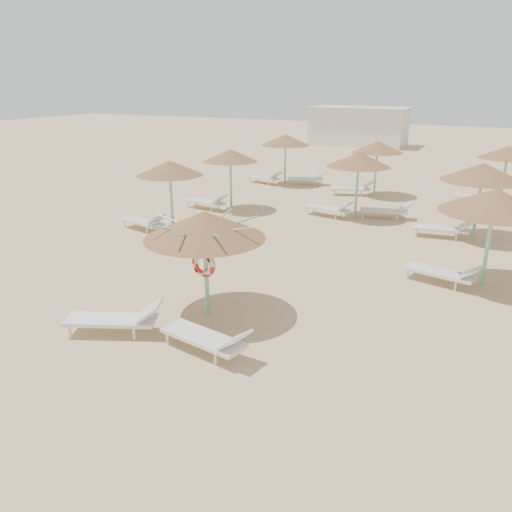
% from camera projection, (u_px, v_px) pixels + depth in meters
% --- Properties ---
extents(ground, '(120.00, 120.00, 0.00)m').
position_uv_depth(ground, '(223.00, 318.00, 11.93)').
color(ground, tan).
rests_on(ground, ground).
extents(main_palapa, '(2.85, 2.85, 2.55)m').
position_uv_depth(main_palapa, '(205.00, 226.00, 11.48)').
color(main_palapa, '#74CAA8').
rests_on(main_palapa, ground).
extents(lounger_main_a, '(2.23, 1.44, 0.78)m').
position_uv_depth(lounger_main_a, '(117.00, 319.00, 11.07)').
color(lounger_main_a, silver).
rests_on(lounger_main_a, ground).
extents(lounger_main_b, '(2.15, 1.01, 0.75)m').
position_uv_depth(lounger_main_b, '(208.00, 338.00, 10.25)').
color(lounger_main_b, silver).
rests_on(lounger_main_b, ground).
extents(palapa_field, '(19.09, 13.74, 2.71)m').
position_uv_depth(palapa_field, '(411.00, 168.00, 18.66)').
color(palapa_field, '#74CAA8').
rests_on(palapa_field, ground).
extents(service_hut, '(8.40, 4.40, 3.25)m').
position_uv_depth(service_hut, '(359.00, 126.00, 43.59)').
color(service_hut, silver).
rests_on(service_hut, ground).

